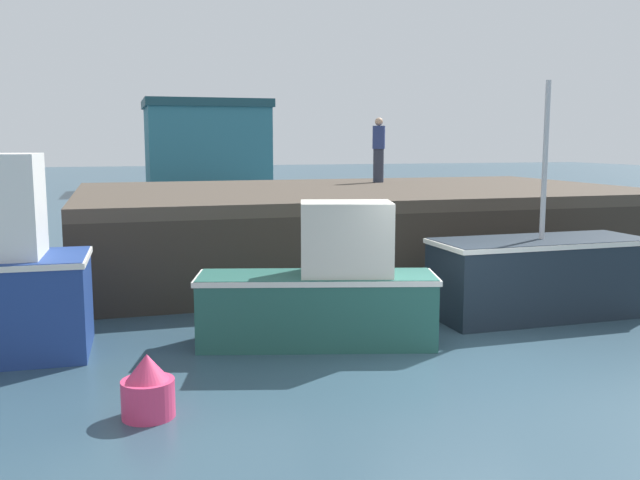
% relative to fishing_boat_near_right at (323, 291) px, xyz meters
% --- Properties ---
extents(ground, '(120.00, 160.00, 0.10)m').
position_rel_fishing_boat_near_right_xyz_m(ground, '(1.71, -1.51, -0.86)').
color(ground, '#2D4756').
extents(pier, '(13.18, 7.74, 1.90)m').
position_rel_fishing_boat_near_right_xyz_m(pier, '(2.78, 5.69, 0.77)').
color(pier, '#473D33').
rests_on(pier, ground).
extents(fishing_boat_near_right, '(3.70, 1.92, 2.15)m').
position_rel_fishing_boat_near_right_xyz_m(fishing_boat_near_right, '(0.00, 0.00, 0.00)').
color(fishing_boat_near_right, '#23564C').
rests_on(fishing_boat_near_right, ground).
extents(fishing_boat_mid, '(3.81, 1.48, 4.04)m').
position_rel_fishing_boat_near_right_xyz_m(fishing_boat_mid, '(4.10, 0.59, -0.09)').
color(fishing_boat_mid, '#19232D').
rests_on(fishing_boat_mid, ground).
extents(dockworker, '(0.34, 0.34, 1.76)m').
position_rel_fishing_boat_near_right_xyz_m(dockworker, '(4.04, 8.22, 1.98)').
color(dockworker, '#2D3342').
rests_on(dockworker, pier).
extents(warehouse, '(7.60, 6.17, 5.57)m').
position_rel_fishing_boat_near_right_xyz_m(warehouse, '(2.71, 34.82, 1.99)').
color(warehouse, '#2D6B7A').
rests_on(warehouse, ground).
extents(mooring_buoy_foreground, '(0.59, 0.59, 0.72)m').
position_rel_fishing_boat_near_right_xyz_m(mooring_buoy_foreground, '(-2.66, -2.12, -0.49)').
color(mooring_buoy_foreground, '#DB3866').
rests_on(mooring_buoy_foreground, ground).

